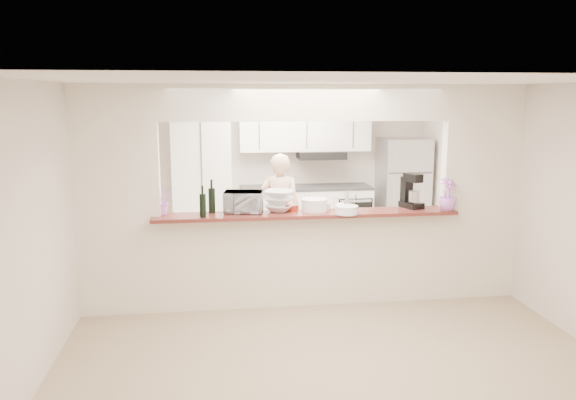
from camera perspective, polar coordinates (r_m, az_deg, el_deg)
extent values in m
plane|color=tan|center=(6.63, 1.79, -10.44)|extent=(6.00, 6.00, 0.00)
cube|color=silver|center=(8.08, -0.02, -6.52)|extent=(5.00, 2.90, 0.01)
cube|color=#EEE5D0|center=(6.29, -16.90, -0.20)|extent=(0.90, 0.15, 2.50)
cube|color=#EEE5D0|center=(6.93, 18.83, 0.65)|extent=(0.90, 0.15, 2.50)
cube|color=#EEE5D0|center=(6.19, 1.92, 9.87)|extent=(3.20, 0.15, 0.40)
cube|color=#EEE5D0|center=(6.46, 1.82, -6.09)|extent=(3.20, 0.15, 1.05)
cube|color=maroon|center=(6.28, 1.92, -1.44)|extent=(3.40, 0.38, 0.04)
cube|color=silver|center=(8.90, -8.70, 1.86)|extent=(0.90, 0.60, 2.10)
cube|color=silver|center=(9.13, 1.81, -1.64)|extent=(2.10, 0.60, 0.90)
cube|color=#313133|center=(9.04, 1.83, 1.28)|extent=(2.10, 0.62, 0.04)
cube|color=silver|center=(9.06, 1.74, 7.37)|extent=(2.10, 0.35, 0.75)
cube|color=black|center=(9.04, 3.40, 4.59)|extent=(0.75, 0.45, 0.12)
cube|color=black|center=(8.98, 6.86, -1.58)|extent=(0.55, 0.02, 0.55)
cube|color=#B5B4BA|center=(9.40, 11.54, 0.99)|extent=(0.75, 0.70, 1.70)
imported|color=pink|center=(6.28, -12.77, -0.07)|extent=(0.33, 0.30, 0.31)
cylinder|color=black|center=(6.28, -7.75, -0.05)|extent=(0.07, 0.07, 0.28)
cylinder|color=black|center=(6.25, -7.79, 1.64)|extent=(0.03, 0.03, 0.10)
cylinder|color=black|center=(6.06, -8.66, -0.56)|extent=(0.07, 0.07, 0.25)
cylinder|color=black|center=(6.03, -8.70, 1.04)|extent=(0.02, 0.02, 0.09)
imported|color=silver|center=(6.27, -4.54, -0.19)|extent=(0.47, 0.35, 0.24)
imported|color=silver|center=(6.30, -0.91, -0.12)|extent=(0.41, 0.41, 0.23)
cylinder|color=white|center=(6.35, 2.70, -0.52)|extent=(0.29, 0.29, 0.13)
cylinder|color=white|center=(6.34, 2.70, 0.09)|extent=(0.30, 0.30, 0.01)
cylinder|color=white|center=(6.21, 5.95, -1.04)|extent=(0.25, 0.25, 0.08)
cylinder|color=white|center=(6.20, 5.96, -0.63)|extent=(0.26, 0.26, 0.01)
cylinder|color=maroon|center=(6.37, 0.40, -0.77)|extent=(0.14, 0.14, 0.07)
cylinder|color=#BFB287|center=(6.43, 3.57, -0.64)|extent=(0.17, 0.17, 0.08)
cube|color=silver|center=(6.45, 5.72, -0.91)|extent=(0.23, 0.14, 0.01)
cube|color=white|center=(6.45, 5.73, -0.60)|extent=(0.10, 0.10, 0.06)
cube|color=black|center=(6.68, 12.42, -0.49)|extent=(0.25, 0.31, 0.07)
cube|color=black|center=(6.72, 11.96, 1.14)|extent=(0.14, 0.13, 0.29)
cube|color=black|center=(6.62, 12.58, 2.23)|extent=(0.18, 0.26, 0.10)
cylinder|color=#B7B7BC|center=(6.62, 12.77, 0.37)|extent=(0.13, 0.13, 0.12)
imported|color=#AE62B6|center=(6.60, 15.92, 0.56)|extent=(0.27, 0.27, 0.37)
imported|color=tan|center=(7.84, -0.83, -1.08)|extent=(0.65, 0.50, 1.59)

